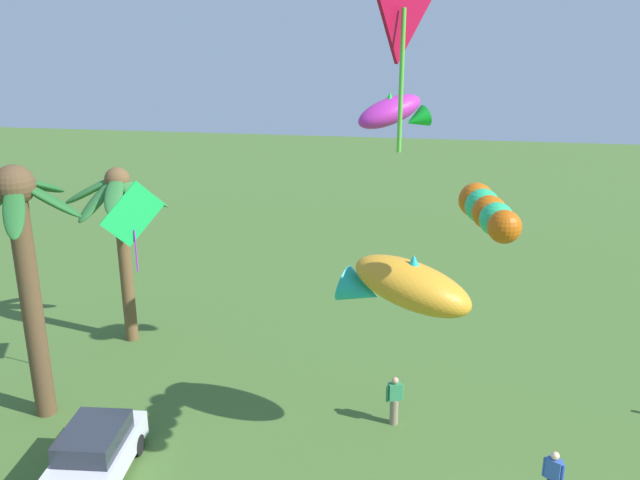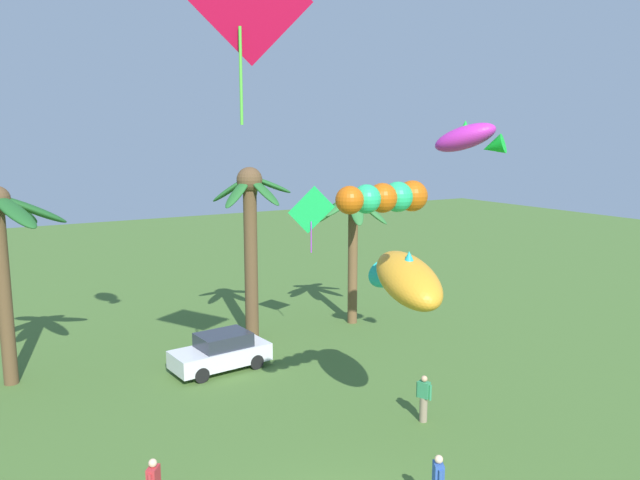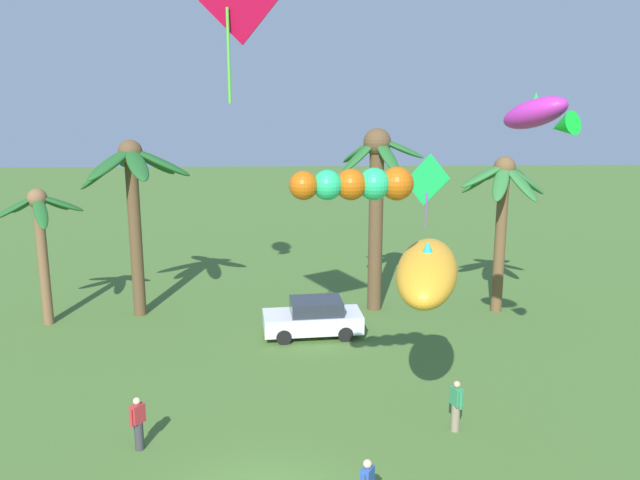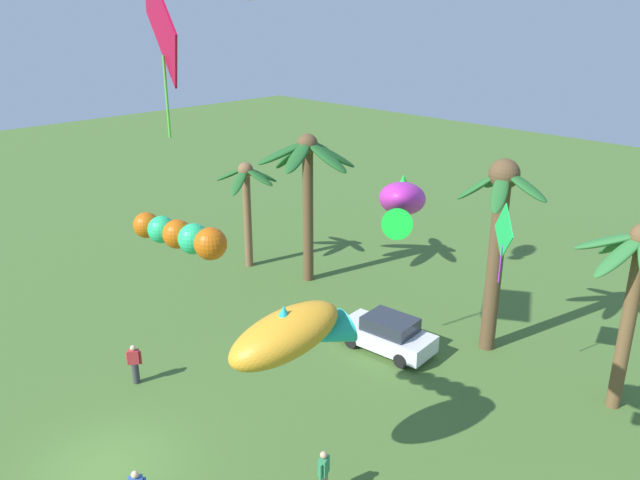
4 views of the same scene
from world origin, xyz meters
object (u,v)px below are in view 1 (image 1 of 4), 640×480
Objects in this scene: parked_car_0 at (93,455)px; kite_fish_2 at (393,112)px; spectator_1 at (552,479)px; kite_diamond_5 at (133,215)px; palm_tree_0 at (23,247)px; palm_tree_3 at (120,212)px; spectator_0 at (394,400)px; kite_tube_1 at (487,211)px; kite_fish_3 at (405,286)px.

kite_fish_2 is (6.02, -7.31, 8.50)m from parked_car_0.
spectator_1 is 13.89m from kite_diamond_5.
palm_tree_3 is at bearing -4.25° from palm_tree_0.
kite_tube_1 reaches higher than spectator_0.
kite_fish_2 reaches higher than palm_tree_3.
kite_diamond_5 is (3.58, 10.22, -1.60)m from kite_tube_1.
kite_tube_1 is 10.94m from kite_diamond_5.
kite_diamond_5 is (0.40, 8.18, 5.35)m from spectator_0.
parked_car_0 is 2.55× the size of spectator_1.
spectator_1 is at bearing -116.64° from kite_fish_3.
kite_fish_2 is (5.02, 4.62, 8.44)m from spectator_1.
palm_tree_3 is (5.31, -0.39, -0.40)m from palm_tree_0.
kite_fish_2 is at bearing -78.37° from kite_diamond_5.
palm_tree_0 reaches higher than palm_tree_3.
spectator_0 is at bearing -92.78° from kite_diamond_5.
kite_fish_3 is at bearing 40.58° from kite_tube_1.
palm_tree_3 reaches higher than spectator_1.
kite_fish_3 is (0.21, -11.08, -0.55)m from palm_tree_0.
parked_car_0 is 1.39× the size of kite_diamond_5.
parked_car_0 is 7.01m from kite_diamond_5.
kite_diamond_5 reaches higher than parked_car_0.
spectator_0 is at bearing 32.67° from kite_tube_1.
palm_tree_3 is at bearing 78.34° from kite_fish_2.
kite_fish_2 is (1.99, 0.45, 8.44)m from spectator_0.
kite_fish_2 reaches higher than spectator_0.
spectator_1 is at bearing -85.94° from kite_tube_1.
parked_car_0 is 12.07m from kite_tube_1.
kite_fish_3 is (-3.03, -0.65, -4.26)m from kite_fish_2.
parked_car_0 is at bearing -174.55° from kite_diamond_5.
kite_tube_1 reaches higher than spectator_1.
spectator_1 reaches higher than parked_car_0.
parked_car_0 is (-2.78, -3.12, -4.79)m from palm_tree_0.
kite_fish_3 is (-5.10, -10.68, -0.16)m from palm_tree_3.
kite_tube_1 is 1.05× the size of kite_diamond_5.
kite_diamond_5 is at bearing 101.63° from kite_fish_2.
palm_tree_0 reaches higher than parked_car_0.
spectator_0 is at bearing -83.43° from palm_tree_0.
kite_diamond_5 reaches higher than spectator_1.
spectator_0 is 0.63× the size of kite_fish_2.
spectator_1 is (-3.03, -4.17, 0.00)m from spectator_0.
spectator_1 is 10.85m from kite_fish_2.
kite_diamond_5 is (-3.66, -2.30, 1.02)m from palm_tree_3.
kite_tube_1 is (-3.18, -2.04, 6.95)m from spectator_0.
palm_tree_3 is 11.84m from kite_fish_3.
kite_fish_2 is at bearing 12.63° from spectator_0.
kite_tube_1 reaches higher than parked_car_0.
kite_tube_1 is at bearing -120.03° from palm_tree_3.
palm_tree_0 is at bearing 175.75° from palm_tree_3.
spectator_0 is 0.55× the size of kite_diamond_5.
kite_tube_1 is at bearing -85.01° from parked_car_0.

